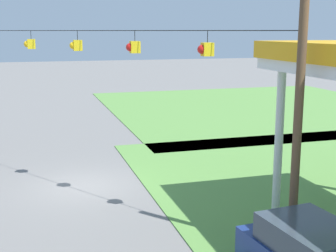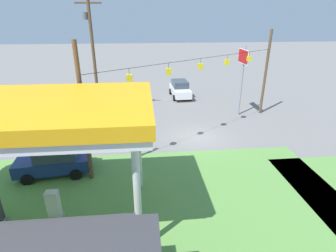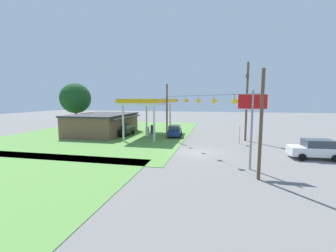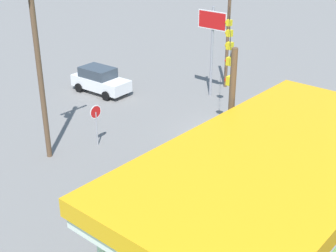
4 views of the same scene
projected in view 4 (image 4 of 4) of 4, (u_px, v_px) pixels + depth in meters
ground_plane at (225, 136)px, 28.22m from camera, size 160.00×160.00×0.00m
gas_station_canopy at (277, 164)px, 14.35m from camera, size 11.98×5.79×5.80m
car_at_pumps_front at (179, 225)px, 18.70m from camera, size 4.40×2.43×1.77m
car_on_crossroad at (100, 80)px, 34.69m from camera, size 2.29×4.66×1.90m
stop_sign_roadside at (96, 117)px, 26.38m from camera, size 0.80×0.08×2.50m
stop_sign_overhead at (212, 33)px, 32.48m from camera, size 0.22×2.34×6.49m
utility_pole_main at (37, 52)px, 23.42m from camera, size 2.20×0.44×10.71m
signal_span_gantry at (228, 67)px, 26.40m from camera, size 14.96×10.24×7.86m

